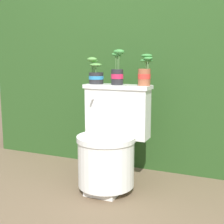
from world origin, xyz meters
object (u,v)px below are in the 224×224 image
Objects in this scene: potted_plant_left at (96,74)px; potted_plant_midleft at (117,72)px; toilet at (110,145)px; potted_plant_middle at (145,72)px.

potted_plant_midleft is (0.20, -0.03, 0.03)m from potted_plant_left.
toilet is 3.71× the size of potted_plant_left.
potted_plant_midleft is 0.21m from potted_plant_middle.
potted_plant_middle is (0.21, 0.03, -0.00)m from potted_plant_midleft.
toilet is at bearing -143.05° from potted_plant_middle.
potted_plant_middle is at bearing 36.95° from toilet.
toilet is 0.58m from potted_plant_left.
potted_plant_middle reaches higher than potted_plant_left.
potted_plant_left is 0.90× the size of potted_plant_middle.
potted_plant_left is (-0.19, 0.17, 0.52)m from toilet.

